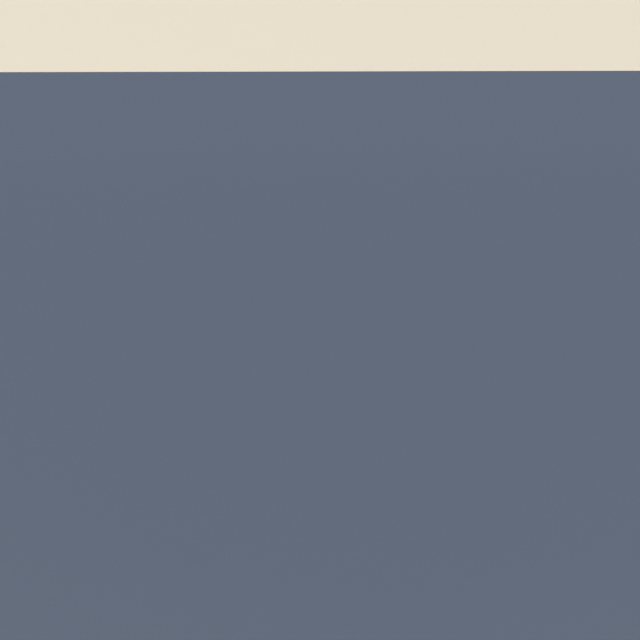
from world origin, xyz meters
TOP-DOWN VIEW (x-y plane):
  - sidewalk at (0.00, 2.20)m, footprint 24.00×2.80m
  - building_facade at (0.00, 5.31)m, footprint 24.00×0.30m
  - parking_meter at (0.10, 1.07)m, footprint 0.18×0.13m

SIDE VIEW (x-z plane):
  - sidewalk at x=0.00m, z-range 0.00..0.10m
  - parking_meter at x=0.10m, z-range 0.38..1.79m
  - building_facade at x=0.00m, z-range 0.00..5.54m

